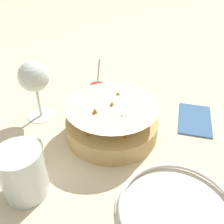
{
  "coord_description": "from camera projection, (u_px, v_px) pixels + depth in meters",
  "views": [
    {
      "loc": [
        -0.44,
        -0.13,
        0.41
      ],
      "look_at": [
        0.03,
        -0.03,
        0.07
      ],
      "focal_mm": 40.0,
      "sensor_mm": 36.0,
      "label": 1
    }
  ],
  "objects": [
    {
      "name": "ground_plane",
      "position": [
        96.0,
        141.0,
        0.62
      ],
      "size": [
        4.0,
        4.0,
        0.0
      ],
      "primitive_type": "plane",
      "color": "beige"
    },
    {
      "name": "food_basket",
      "position": [
        111.0,
        121.0,
        0.61
      ],
      "size": [
        0.23,
        0.23,
        0.1
      ],
      "color": "tan",
      "rests_on": "ground_plane"
    },
    {
      "name": "sauce_cup",
      "position": [
        98.0,
        89.0,
        0.79
      ],
      "size": [
        0.07,
        0.06,
        0.11
      ],
      "color": "#B7B7BC",
      "rests_on": "ground_plane"
    },
    {
      "name": "wine_glass",
      "position": [
        34.0,
        79.0,
        0.63
      ],
      "size": [
        0.08,
        0.08,
        0.16
      ],
      "color": "silver",
      "rests_on": "ground_plane"
    },
    {
      "name": "beer_mug",
      "position": [
        24.0,
        173.0,
        0.47
      ],
      "size": [
        0.13,
        0.09,
        0.11
      ],
      "color": "silver",
      "rests_on": "ground_plane"
    },
    {
      "name": "side_plate",
      "position": [
        177.0,
        210.0,
        0.45
      ],
      "size": [
        0.23,
        0.23,
        0.01
      ],
      "color": "silver",
      "rests_on": "ground_plane"
    },
    {
      "name": "napkin",
      "position": [
        195.0,
        119.0,
        0.68
      ],
      "size": [
        0.15,
        0.09,
        0.01
      ],
      "color": "#38608E",
      "rests_on": "ground_plane"
    }
  ]
}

